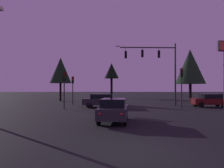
% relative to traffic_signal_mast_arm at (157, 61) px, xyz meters
% --- Properties ---
extents(ground_plane, '(168.00, 168.00, 0.00)m').
position_rel_traffic_signal_mast_arm_xyz_m(ground_plane, '(-4.26, 4.97, -5.48)').
color(ground_plane, black).
rests_on(ground_plane, ground).
extents(traffic_signal_mast_arm, '(7.52, 0.60, 7.71)m').
position_rel_traffic_signal_mast_arm_xyz_m(traffic_signal_mast_arm, '(0.00, 0.00, 0.00)').
color(traffic_signal_mast_arm, '#232326').
rests_on(traffic_signal_mast_arm, ground).
extents(traffic_light_corner_left, '(0.31, 0.36, 4.31)m').
position_rel_traffic_signal_mast_arm_xyz_m(traffic_light_corner_left, '(1.97, -3.51, -2.42)').
color(traffic_light_corner_left, '#232326').
rests_on(traffic_light_corner_left, ground).
extents(traffic_light_corner_right, '(0.33, 0.37, 3.84)m').
position_rel_traffic_signal_mast_arm_xyz_m(traffic_light_corner_right, '(-10.44, -4.39, -2.74)').
color(traffic_light_corner_right, '#232326').
rests_on(traffic_light_corner_right, ground).
extents(traffic_light_median, '(0.33, 0.37, 3.71)m').
position_rel_traffic_signal_mast_arm_xyz_m(traffic_light_median, '(-10.69, 1.70, -2.83)').
color(traffic_light_median, '#232326').
rests_on(traffic_light_median, ground).
extents(car_nearside_lane, '(2.12, 4.46, 1.52)m').
position_rel_traffic_signal_mast_arm_xyz_m(car_nearside_lane, '(-5.30, -12.72, -4.68)').
color(car_nearside_lane, '#232328').
rests_on(car_nearside_lane, ground).
extents(car_crossing_left, '(4.08, 1.88, 1.52)m').
position_rel_traffic_signal_mast_arm_xyz_m(car_crossing_left, '(5.73, -1.77, -4.68)').
color(car_crossing_left, '#4C0F0F').
rests_on(car_crossing_left, ground).
extents(car_crossing_right, '(4.58, 1.96, 1.52)m').
position_rel_traffic_signal_mast_arm_xyz_m(car_crossing_right, '(-6.54, -2.35, -4.68)').
color(car_crossing_right, '#232328').
rests_on(car_crossing_right, ground).
extents(tree_behind_sign, '(3.60, 3.60, 7.25)m').
position_rel_traffic_signal_mast_arm_xyz_m(tree_behind_sign, '(-14.17, 9.33, -0.38)').
color(tree_behind_sign, black).
rests_on(tree_behind_sign, ground).
extents(tree_left_far, '(4.75, 4.75, 8.41)m').
position_rel_traffic_signal_mast_arm_xyz_m(tree_left_far, '(6.97, 8.18, 0.13)').
color(tree_left_far, black).
rests_on(tree_left_far, ground).
extents(tree_center_horizon, '(3.27, 3.27, 7.78)m').
position_rel_traffic_signal_mast_arm_xyz_m(tree_center_horizon, '(-5.80, 22.33, 0.47)').
color(tree_center_horizon, black).
rests_on(tree_center_horizon, ground).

